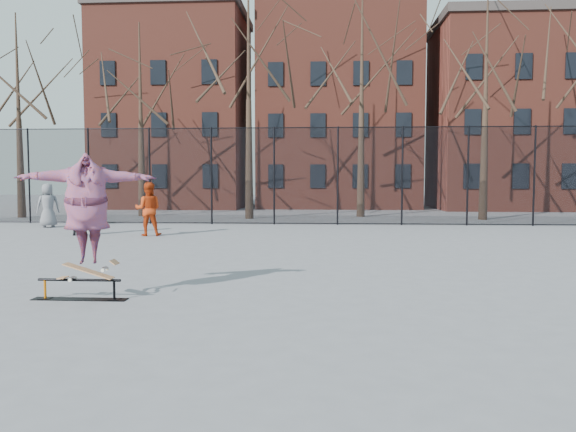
# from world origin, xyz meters

# --- Properties ---
(ground) EXTENTS (100.00, 100.00, 0.00)m
(ground) POSITION_xyz_m (0.00, 0.00, 0.00)
(ground) COLOR slate
(skate_rail) EXTENTS (1.53, 0.23, 0.34)m
(skate_rail) POSITION_xyz_m (-3.23, -1.33, 0.13)
(skate_rail) COLOR black
(skate_rail) RESTS_ON ground
(skateboard) EXTENTS (0.87, 0.21, 0.10)m
(skateboard) POSITION_xyz_m (-3.07, -1.33, 0.39)
(skateboard) COLOR #A57042
(skateboard) RESTS_ON skate_rail
(skater) EXTENTS (2.23, 1.18, 1.75)m
(skater) POSITION_xyz_m (-3.07, -1.33, 1.32)
(skater) COLOR #53317B
(skater) RESTS_ON skateboard
(bystander_grey) EXTENTS (1.00, 0.90, 1.71)m
(bystander_grey) POSITION_xyz_m (-10.04, 11.09, 0.86)
(bystander_grey) COLOR slate
(bystander_grey) RESTS_ON ground
(bystander_black) EXTENTS (0.82, 0.68, 1.93)m
(bystander_black) POSITION_xyz_m (-7.56, 8.30, 0.96)
(bystander_black) COLOR black
(bystander_black) RESTS_ON ground
(bystander_red) EXTENTS (0.97, 0.81, 1.78)m
(bystander_red) POSITION_xyz_m (-5.19, 8.32, 0.89)
(bystander_red) COLOR #B1330F
(bystander_red) RESTS_ON ground
(fence) EXTENTS (34.03, 0.07, 4.00)m
(fence) POSITION_xyz_m (-0.01, 13.00, 2.05)
(fence) COLOR black
(fence) RESTS_ON ground
(tree_row) EXTENTS (33.66, 7.46, 10.67)m
(tree_row) POSITION_xyz_m (-0.25, 17.15, 7.36)
(tree_row) COLOR black
(tree_row) RESTS_ON ground
(rowhouses) EXTENTS (29.00, 7.00, 13.00)m
(rowhouses) POSITION_xyz_m (0.72, 26.00, 6.06)
(rowhouses) COLOR brown
(rowhouses) RESTS_ON ground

